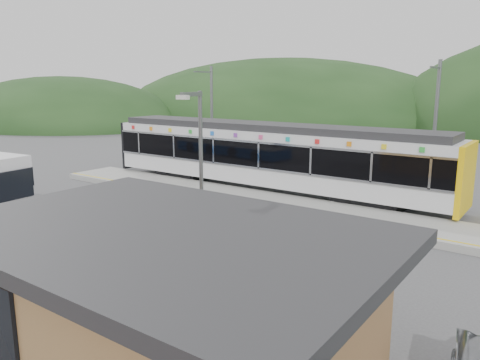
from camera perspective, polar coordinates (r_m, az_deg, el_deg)
The scene contains 9 objects.
ground at distance 20.81m, azimuth -3.31°, elevation -4.72°, with size 120.00×120.00×0.00m, color #4C4C4F.
hills at distance 22.52m, azimuth 17.93°, elevation -4.01°, with size 146.00×149.00×26.00m.
platform at distance 23.33m, azimuth 1.80°, elevation -2.52°, with size 26.00×3.20×0.30m, color #9E9E99.
yellow_line at distance 22.26m, azimuth -0.07°, elevation -2.80°, with size 26.00×0.10×0.01m, color yellow.
train at distance 25.74m, azimuth 3.23°, elevation 3.15°, with size 20.44×3.01×3.74m.
catenary_mast_west at distance 31.11m, azimuth -3.50°, elevation 7.55°, with size 0.18×1.80×7.00m.
catenary_mast_east at distance 24.79m, azimuth 22.61°, elevation 5.65°, with size 0.18×1.80×7.00m.
station_shelter at distance 10.21m, azimuth -9.20°, elevation -13.43°, with size 9.20×6.20×3.00m.
lamp_post at distance 14.14m, azimuth -5.08°, elevation 1.55°, with size 0.37×1.02×5.66m.
Camera 1 is at (12.61, -15.48, 5.85)m, focal length 35.00 mm.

